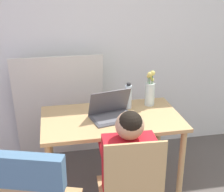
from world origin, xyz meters
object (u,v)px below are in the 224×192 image
water_bottle (128,96)px  person_seated (128,160)px  flower_vase (150,91)px  laptop (112,111)px

water_bottle → person_seated: bearing=-104.1°
person_seated → flower_vase: flower_vase is taller
flower_vase → water_bottle: size_ratio=1.40×
laptop → flower_vase: (0.38, 0.19, 0.08)m
flower_vase → laptop: bearing=-153.9°
laptop → flower_vase: size_ratio=1.21×
flower_vase → water_bottle: 0.21m
laptop → water_bottle: size_ratio=1.70×
person_seated → laptop: 0.55m
laptop → water_bottle: 0.24m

